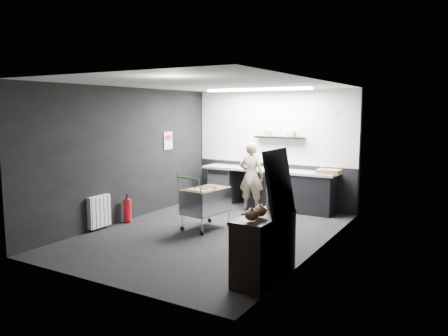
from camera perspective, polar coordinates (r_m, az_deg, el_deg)
The scene contains 22 objects.
floor at distance 8.14m, azimuth -1.58°, elevation -8.43°, with size 5.50×5.50×0.00m, color black.
ceiling at distance 7.83m, azimuth -1.65°, elevation 10.92°, with size 5.50×5.50×0.00m, color white.
wall_back at distance 10.30m, azimuth 6.50°, elevation 2.57°, with size 5.50×5.50×0.00m, color black.
wall_front at distance 5.74m, azimuth -16.26°, elevation -1.71°, with size 5.50×5.50×0.00m, color black.
wall_left at distance 9.08m, azimuth -12.40°, elevation 1.76°, with size 5.50×5.50×0.00m, color black.
wall_right at distance 7.03m, azimuth 12.37°, elevation 0.09°, with size 5.50×5.50×0.00m, color black.
kitchen_wall_panel at distance 10.25m, azimuth 6.49°, elevation 5.34°, with size 3.95×0.02×1.70m, color silver.
dado_panel at distance 10.39m, azimuth 6.38°, elevation -2.12°, with size 3.95×0.02×1.00m, color black.
floating_shelf at distance 10.08m, azimuth 7.26°, elevation 3.98°, with size 1.20×0.22×0.04m, color black.
wall_clock at distance 9.75m, azimuth 14.10°, elevation 6.81°, with size 0.20×0.20×0.03m, color silver.
poster at distance 10.04m, azimuth -7.32°, elevation 3.57°, with size 0.02×0.30×0.40m, color silver.
poster_red_band at distance 10.03m, azimuth -7.30°, elevation 3.97°, with size 0.01×0.22×0.10m, color red.
radiator at distance 8.57m, azimuth -16.00°, elevation -5.49°, with size 0.10×0.50×0.60m, color silver.
ceiling_strip at distance 9.45m, azimuth 4.38°, elevation 10.15°, with size 2.40×0.20×0.04m, color white.
prep_counter at distance 10.06m, azimuth 6.37°, elevation -2.68°, with size 3.20×0.61×0.90m.
person at distance 9.74m, azimuth 3.59°, elevation -1.07°, with size 0.57×0.37×1.56m, color #C2B89A.
shopping_cart at distance 8.30m, azimuth -2.41°, elevation -4.56°, with size 0.69×1.02×1.05m.
sideboard at distance 5.92m, azimuth 5.53°, elevation -9.05°, with size 0.50×1.17×1.75m.
fire_extinguisher at distance 8.99m, azimuth -12.49°, elevation -5.30°, with size 0.17×0.17×0.55m.
cardboard_box at distance 9.49m, azimuth 13.56°, elevation -0.47°, with size 0.48×0.37×0.10m, color #95794F.
pink_tub at distance 10.00m, azimuth 6.16°, elevation 0.38°, with size 0.19×0.19×0.19m, color #F8D7D8.
white_container at distance 10.17m, azimuth 3.51°, elevation 0.45°, with size 0.18×0.14×0.16m, color silver.
Camera 1 is at (4.13, -6.64, 2.25)m, focal length 35.00 mm.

